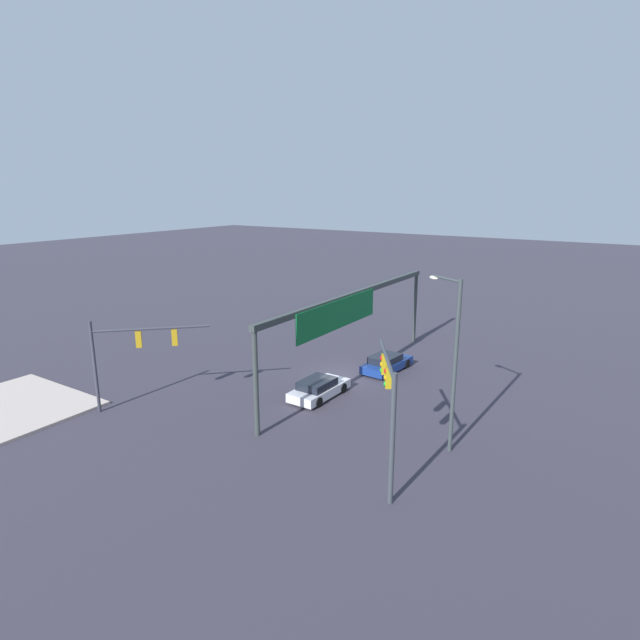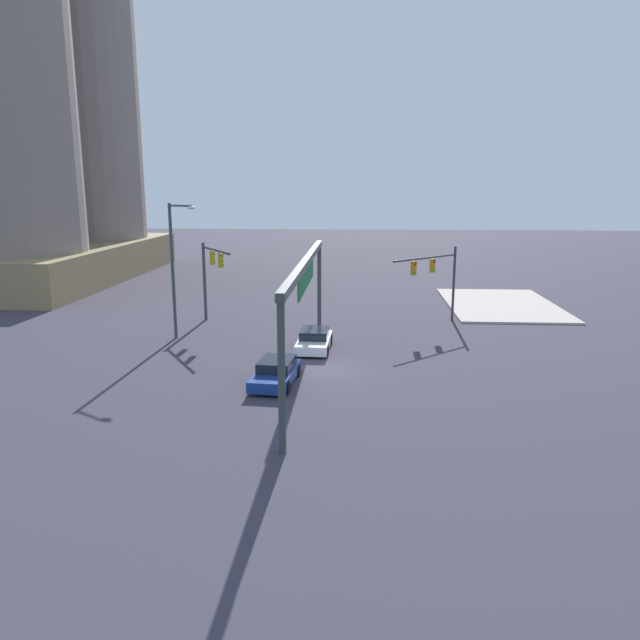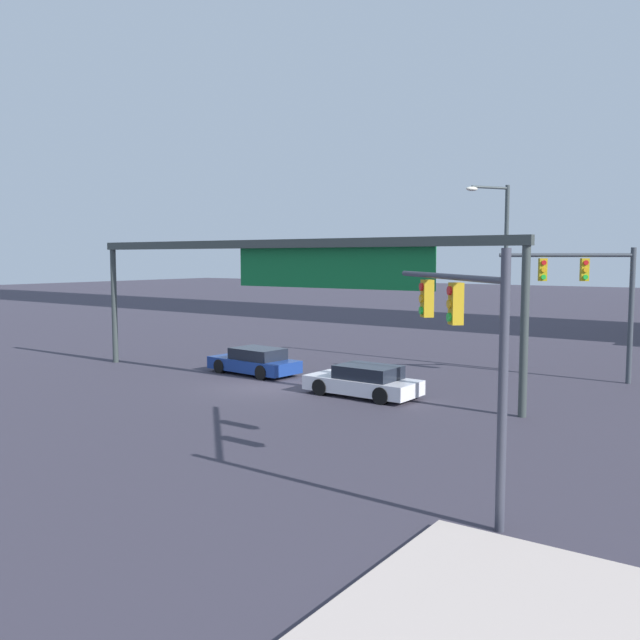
# 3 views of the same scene
# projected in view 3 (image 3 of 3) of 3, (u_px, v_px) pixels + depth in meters

# --- Properties ---
(ground_plane) EXTENTS (219.80, 219.80, 0.00)m
(ground_plane) POSITION_uv_depth(u_px,v_px,m) (265.00, 387.00, 27.83)
(ground_plane) COLOR #393542
(traffic_signal_near_corner) EXTENTS (4.72, 4.81, 5.47)m
(traffic_signal_near_corner) POSITION_uv_depth(u_px,v_px,m) (463.00, 325.00, 14.84)
(traffic_signal_near_corner) COLOR #373946
(traffic_signal_near_corner) RESTS_ON ground
(traffic_signal_opposite_side) EXTENTS (4.83, 3.09, 5.72)m
(traffic_signal_opposite_side) POSITION_uv_depth(u_px,v_px,m) (596.00, 288.00, 28.29)
(traffic_signal_opposite_side) COLOR #393F47
(traffic_signal_opposite_side) RESTS_ON ground
(streetlamp_curved_arm) EXTENTS (1.45, 2.12, 8.66)m
(streetlamp_curved_arm) POSITION_uv_depth(u_px,v_px,m) (501.00, 264.00, 31.70)
(streetlamp_curved_arm) COLOR #384244
(streetlamp_curved_arm) RESTS_ON ground
(overhead_sign_gantry) EXTENTS (21.23, 0.43, 6.04)m
(overhead_sign_gantry) POSITION_uv_depth(u_px,v_px,m) (290.00, 263.00, 27.68)
(overhead_sign_gantry) COLOR #353D3C
(overhead_sign_gantry) RESTS_ON ground
(sedan_car_approaching) EXTENTS (4.48, 2.07, 1.21)m
(sedan_car_approaching) POSITION_uv_depth(u_px,v_px,m) (364.00, 381.00, 25.91)
(sedan_car_approaching) COLOR silver
(sedan_car_approaching) RESTS_ON ground
(sedan_car_waiting_far) EXTENTS (4.51, 2.23, 1.21)m
(sedan_car_waiting_far) POSITION_uv_depth(u_px,v_px,m) (255.00, 362.00, 30.86)
(sedan_car_waiting_far) COLOR navy
(sedan_car_waiting_far) RESTS_ON ground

